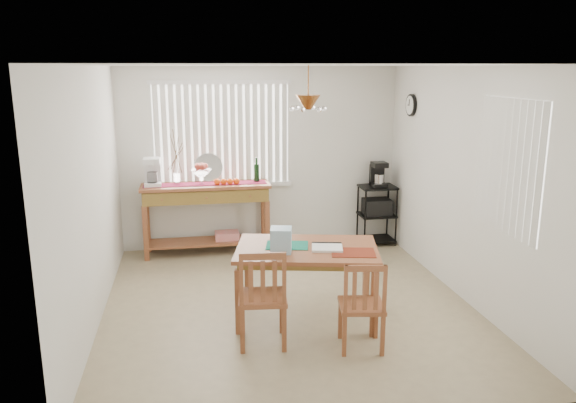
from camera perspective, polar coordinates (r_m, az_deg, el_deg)
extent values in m
cube|color=tan|center=(6.37, -0.02, -10.46)|extent=(4.00, 4.50, 0.01)
cube|color=white|center=(8.20, -2.84, 4.48)|extent=(4.00, 0.10, 2.60)
cube|color=white|center=(3.80, 6.08, -6.24)|extent=(4.00, 0.10, 2.60)
cube|color=white|center=(5.96, -19.81, 0.29)|extent=(0.10, 4.50, 2.60)
cube|color=white|center=(6.63, 17.72, 1.70)|extent=(0.10, 4.50, 2.60)
cube|color=white|center=(5.82, -0.02, 14.18)|extent=(4.00, 4.50, 0.10)
cube|color=white|center=(8.05, -6.73, 6.75)|extent=(1.90, 0.01, 1.40)
cube|color=white|center=(8.03, -13.17, 6.48)|extent=(0.07, 0.03, 1.40)
cube|color=white|center=(8.03, -12.41, 6.51)|extent=(0.07, 0.03, 1.40)
cube|color=white|center=(8.02, -11.65, 6.55)|extent=(0.07, 0.03, 1.40)
cube|color=white|center=(8.02, -10.90, 6.58)|extent=(0.07, 0.03, 1.40)
cube|color=white|center=(8.02, -10.14, 6.61)|extent=(0.07, 0.03, 1.40)
cube|color=white|center=(8.02, -9.38, 6.64)|extent=(0.07, 0.03, 1.40)
cube|color=white|center=(8.02, -8.62, 6.67)|extent=(0.07, 0.03, 1.40)
cube|color=white|center=(8.03, -7.86, 6.70)|extent=(0.07, 0.03, 1.40)
cube|color=white|center=(8.03, -7.11, 6.73)|extent=(0.07, 0.03, 1.40)
cube|color=white|center=(8.04, -6.35, 6.75)|extent=(0.07, 0.03, 1.40)
cube|color=white|center=(8.05, -5.59, 6.78)|extent=(0.07, 0.03, 1.40)
cube|color=white|center=(8.05, -4.84, 6.80)|extent=(0.07, 0.03, 1.40)
cube|color=white|center=(8.07, -4.09, 6.82)|extent=(0.07, 0.03, 1.40)
cube|color=white|center=(8.08, -3.34, 6.84)|extent=(0.07, 0.03, 1.40)
cube|color=white|center=(8.09, -2.59, 6.86)|extent=(0.07, 0.03, 1.40)
cube|color=white|center=(8.10, -1.85, 6.88)|extent=(0.07, 0.03, 1.40)
cube|color=white|center=(8.12, -1.10, 6.90)|extent=(0.07, 0.03, 1.40)
cube|color=white|center=(8.14, -0.36, 6.91)|extent=(0.07, 0.03, 1.40)
cube|color=white|center=(8.14, -6.58, 1.62)|extent=(1.98, 0.06, 0.06)
cube|color=white|center=(7.97, -6.87, 11.95)|extent=(1.98, 0.06, 0.06)
cube|color=white|center=(5.77, 21.59, 3.27)|extent=(0.01, 1.10, 1.30)
cube|color=white|center=(5.36, 24.23, 2.30)|extent=(0.03, 0.07, 1.30)
cube|color=white|center=(5.45, 23.59, 2.53)|extent=(0.03, 0.07, 1.30)
cube|color=white|center=(5.54, 22.97, 2.75)|extent=(0.03, 0.07, 1.30)
cube|color=white|center=(5.63, 22.37, 2.96)|extent=(0.03, 0.07, 1.30)
cube|color=white|center=(5.72, 21.79, 3.16)|extent=(0.03, 0.07, 1.30)
cube|color=white|center=(5.81, 21.23, 3.36)|extent=(0.03, 0.07, 1.30)
cube|color=white|center=(5.90, 20.68, 3.56)|extent=(0.03, 0.07, 1.30)
cube|color=white|center=(6.00, 20.15, 3.74)|extent=(0.03, 0.07, 1.30)
cube|color=white|center=(6.09, 19.64, 3.92)|extent=(0.03, 0.07, 1.30)
cube|color=white|center=(6.19, 19.14, 4.09)|extent=(0.03, 0.07, 1.30)
cylinder|color=black|center=(7.89, 12.40, 9.54)|extent=(0.04, 0.30, 0.30)
cylinder|color=white|center=(7.88, 12.25, 9.54)|extent=(0.01, 0.25, 0.25)
cylinder|color=#935728|center=(5.51, 2.07, 11.92)|extent=(0.01, 0.01, 0.34)
cone|color=#935728|center=(5.52, 2.06, 10.05)|extent=(0.24, 0.24, 0.14)
sphere|color=white|center=(5.56, 3.69, 9.44)|extent=(0.05, 0.05, 0.05)
sphere|color=white|center=(5.67, 2.55, 9.53)|extent=(0.05, 0.05, 0.05)
sphere|color=white|center=(5.64, 0.95, 9.52)|extent=(0.05, 0.05, 0.05)
sphere|color=white|center=(5.49, 0.39, 9.42)|extent=(0.05, 0.05, 0.05)
sphere|color=white|center=(5.37, 1.52, 9.32)|extent=(0.05, 0.05, 0.05)
sphere|color=white|center=(5.40, 3.20, 9.33)|extent=(0.05, 0.05, 0.05)
cube|color=#955432|center=(7.88, -8.37, 1.60)|extent=(1.78, 0.50, 0.04)
cube|color=olive|center=(7.91, -8.34, 0.73)|extent=(1.71, 0.46, 0.18)
cube|color=#955432|center=(7.86, -14.26, -3.18)|extent=(0.07, 0.07, 0.77)
cube|color=#955432|center=(7.90, -2.12, -2.68)|extent=(0.07, 0.07, 0.77)
cube|color=#955432|center=(8.23, -14.08, -2.42)|extent=(0.07, 0.07, 0.77)
cube|color=#955432|center=(8.27, -2.49, -1.94)|extent=(0.07, 0.07, 0.77)
cube|color=#955432|center=(8.08, -8.17, -4.04)|extent=(1.64, 0.43, 0.03)
cube|color=red|center=(8.07, -6.22, -3.46)|extent=(0.33, 0.24, 0.11)
cube|color=maroon|center=(7.87, -8.37, 1.78)|extent=(1.69, 0.27, 0.01)
cube|color=white|center=(7.88, -13.55, 1.74)|extent=(0.22, 0.27, 0.06)
cube|color=white|center=(7.94, -13.57, 2.85)|extent=(0.22, 0.09, 0.33)
cube|color=white|center=(7.80, -13.69, 4.02)|extent=(0.22, 0.24, 0.08)
cylinder|color=white|center=(7.83, -13.60, 2.41)|extent=(0.14, 0.14, 0.14)
cylinder|color=white|center=(7.84, -8.79, 2.11)|extent=(0.06, 0.06, 0.11)
cone|color=white|center=(7.82, -8.81, 2.86)|extent=(0.29, 0.29, 0.10)
sphere|color=#A9162D|center=(7.81, -8.43, 3.56)|extent=(0.09, 0.09, 0.09)
sphere|color=#A9162D|center=(7.86, -8.72, 3.61)|extent=(0.09, 0.09, 0.09)
sphere|color=#A9162D|center=(7.84, -9.17, 3.57)|extent=(0.09, 0.09, 0.09)
sphere|color=#A9162D|center=(7.77, -9.16, 3.49)|extent=(0.09, 0.09, 0.09)
sphere|color=#A9162D|center=(7.75, -8.70, 3.48)|extent=(0.09, 0.09, 0.09)
sphere|color=#FF4E0D|center=(7.79, -7.22, 1.99)|extent=(0.09, 0.09, 0.09)
sphere|color=#FF4E0D|center=(7.79, -6.56, 2.02)|extent=(0.09, 0.09, 0.09)
sphere|color=#FF4E0D|center=(7.80, -5.91, 2.04)|extent=(0.09, 0.09, 0.09)
sphere|color=#FF4E0D|center=(7.80, -5.26, 2.07)|extent=(0.09, 0.09, 0.09)
cylinder|color=silver|center=(8.05, -8.07, 3.46)|extent=(0.40, 0.10, 0.39)
cylinder|color=white|center=(7.91, -11.22, 2.27)|extent=(0.09, 0.09, 0.16)
cylinder|color=#4C3823|center=(7.86, -11.33, 4.62)|extent=(0.10, 0.04, 0.49)
cylinder|color=#4C3823|center=(7.85, -11.34, 4.82)|extent=(0.15, 0.07, 0.54)
cylinder|color=#4C3823|center=(7.86, -11.32, 4.42)|extent=(0.19, 0.09, 0.40)
cylinder|color=#4C3823|center=(7.85, -11.35, 5.02)|extent=(0.06, 0.03, 0.61)
cylinder|color=#4C3823|center=(7.86, -11.31, 4.34)|extent=(0.24, 0.11, 0.34)
cylinder|color=black|center=(7.96, -3.21, 2.94)|extent=(0.08, 0.08, 0.26)
cylinder|color=black|center=(7.93, -3.23, 4.16)|extent=(0.03, 0.03, 0.09)
cylinder|color=black|center=(8.22, 7.84, -1.75)|extent=(0.02, 0.02, 0.88)
cylinder|color=black|center=(8.38, 10.94, -1.58)|extent=(0.02, 0.02, 0.88)
cylinder|color=black|center=(8.56, 7.08, -1.11)|extent=(0.02, 0.02, 0.88)
cylinder|color=black|center=(8.71, 10.08, -0.96)|extent=(0.02, 0.02, 0.88)
cube|color=black|center=(8.37, 9.10, 1.47)|extent=(0.52, 0.41, 0.03)
cube|color=black|center=(8.46, 8.99, -1.34)|extent=(0.52, 0.41, 0.03)
cube|color=black|center=(8.57, 8.90, -3.78)|extent=(0.52, 0.41, 0.03)
cube|color=black|center=(8.43, 9.02, -0.51)|extent=(0.39, 0.31, 0.23)
cube|color=black|center=(8.34, 9.16, 1.72)|extent=(0.21, 0.25, 0.05)
cube|color=black|center=(8.39, 9.00, 2.69)|extent=(0.21, 0.08, 0.31)
cube|color=black|center=(8.28, 9.23, 3.75)|extent=(0.21, 0.23, 0.07)
cylinder|color=silver|center=(8.31, 9.20, 2.33)|extent=(0.13, 0.13, 0.13)
cube|color=#955432|center=(5.80, 1.93, -4.87)|extent=(1.61, 1.22, 0.04)
cube|color=olive|center=(5.82, 1.93, -5.36)|extent=(1.49, 1.09, 0.06)
cube|color=#955432|center=(5.62, -5.00, -10.11)|extent=(0.09, 0.09, 0.67)
cube|color=#955432|center=(5.61, 8.73, -10.26)|extent=(0.09, 0.09, 0.67)
cube|color=#955432|center=(6.36, -4.08, -7.22)|extent=(0.09, 0.09, 0.67)
cube|color=#955432|center=(6.35, 7.95, -7.35)|extent=(0.09, 0.09, 0.67)
cube|color=#157A5F|center=(5.85, -0.09, -4.47)|extent=(0.49, 0.40, 0.01)
cube|color=maroon|center=(5.66, 6.64, -5.17)|extent=(0.49, 0.40, 0.01)
cube|color=white|center=(5.74, 4.00, -4.73)|extent=(0.36, 0.31, 0.03)
cube|color=black|center=(5.87, 3.96, -4.30)|extent=(0.31, 0.10, 0.03)
cube|color=#9BC7E2|center=(5.62, -0.71, -3.94)|extent=(0.25, 0.25, 0.25)
cube|color=#955432|center=(5.38, -2.61, -9.73)|extent=(0.49, 0.49, 0.04)
cube|color=#955432|center=(5.66, -0.65, -11.16)|extent=(0.05, 0.05, 0.44)
cube|color=#955432|center=(5.65, -4.64, -11.24)|extent=(0.05, 0.05, 0.44)
cube|color=#955432|center=(5.31, -0.39, -12.89)|extent=(0.05, 0.05, 0.44)
cube|color=#955432|center=(5.30, -4.66, -12.98)|extent=(0.05, 0.05, 0.44)
cube|color=#955432|center=(5.10, -0.39, -7.81)|extent=(0.04, 0.04, 0.49)
cube|color=#955432|center=(5.09, -4.77, -7.89)|extent=(0.04, 0.04, 0.49)
cube|color=#955432|center=(5.01, -2.60, -5.57)|extent=(0.41, 0.07, 0.06)
cube|color=#955432|center=(5.10, -1.36, -8.09)|extent=(0.04, 0.03, 0.39)
cube|color=#955432|center=(5.10, -2.57, -8.11)|extent=(0.04, 0.03, 0.39)
cube|color=#955432|center=(5.10, -3.79, -8.14)|extent=(0.04, 0.03, 0.39)
cube|color=#955432|center=(5.36, 7.47, -10.45)|extent=(0.47, 0.47, 0.04)
cube|color=#955432|center=(5.63, 8.93, -11.70)|extent=(0.04, 0.04, 0.40)
cube|color=#955432|center=(5.58, 5.33, -11.82)|extent=(0.04, 0.04, 0.40)
cube|color=#955432|center=(5.32, 9.58, -13.29)|extent=(0.04, 0.04, 0.40)
cube|color=#955432|center=(5.27, 5.75, -13.43)|extent=(0.04, 0.04, 0.40)
cube|color=#955432|center=(5.12, 9.80, -8.73)|extent=(0.04, 0.04, 0.45)
cube|color=#955432|center=(5.07, 5.88, -8.84)|extent=(0.04, 0.04, 0.45)
cube|color=#955432|center=(5.02, 7.92, -6.74)|extent=(0.37, 0.09, 0.06)
cube|color=#955432|center=(5.12, 8.93, -8.99)|extent=(0.04, 0.03, 0.36)
cube|color=#955432|center=(5.10, 7.84, -9.02)|extent=(0.04, 0.03, 0.36)
cube|color=#955432|center=(5.09, 6.75, -9.05)|extent=(0.04, 0.03, 0.36)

